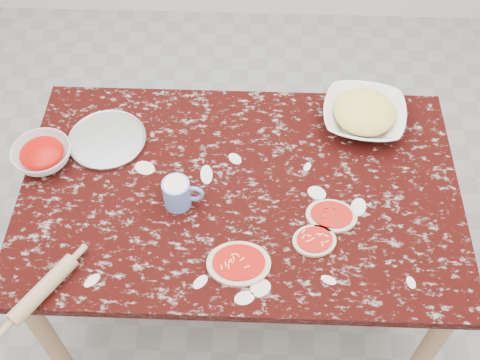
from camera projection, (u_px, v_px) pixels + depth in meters
name	position (u px, v px, depth m)	size (l,w,h in m)	color
ground	(240.00, 283.00, 2.76)	(4.00, 4.00, 0.00)	gray
worktable	(240.00, 201.00, 2.23)	(1.60, 1.00, 0.75)	black
pizza_tray	(107.00, 140.00, 2.29)	(0.30, 0.30, 0.01)	#B2B2B7
sauce_bowl	(43.00, 155.00, 2.21)	(0.22, 0.22, 0.07)	white
cheese_bowl	(364.00, 116.00, 2.32)	(0.32, 0.32, 0.08)	white
flour_mug	(178.00, 193.00, 2.08)	(0.15, 0.10, 0.11)	#6383D2
pizza_left	(239.00, 263.00, 1.97)	(0.22, 0.18, 0.02)	beige
pizza_mid	(314.00, 241.00, 2.02)	(0.17, 0.15, 0.02)	beige
pizza_right	(331.00, 216.00, 2.08)	(0.19, 0.15, 0.02)	beige
rolling_pin	(43.00, 289.00, 1.89)	(0.05, 0.05, 0.26)	tan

